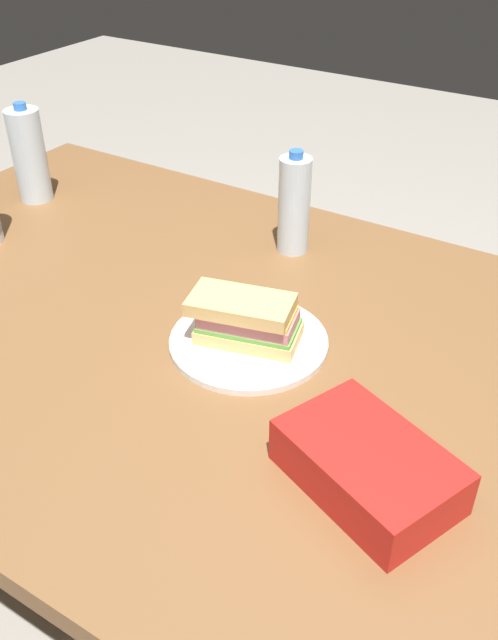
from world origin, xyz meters
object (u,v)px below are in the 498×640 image
at_px(dining_table, 234,372).
at_px(chip_bag, 368,466).
at_px(water_bottle_spare, 294,205).
at_px(sandwich, 247,319).
at_px(water_bottle_tall, 29,155).
at_px(paper_plate, 249,341).

height_order(dining_table, chip_bag, chip_bag).
bearing_deg(water_bottle_spare, chip_bag, 127.77).
height_order(dining_table, water_bottle_spare, water_bottle_spare).
xyz_separation_m(sandwich, chip_bag, (-0.30, 0.18, -0.02)).
bearing_deg(water_bottle_spare, water_bottle_tall, 9.29).
relative_size(paper_plate, water_bottle_tall, 1.18).
distance_m(paper_plate, sandwich, 0.05).
relative_size(paper_plate, sandwich, 1.37).
xyz_separation_m(water_bottle_tall, water_bottle_spare, (-0.64, -0.10, -0.01)).
bearing_deg(sandwich, dining_table, -3.33).
bearing_deg(dining_table, chip_bag, 151.17).
xyz_separation_m(paper_plate, water_bottle_spare, (0.10, -0.33, 0.10)).
bearing_deg(water_bottle_tall, water_bottle_spare, -170.71).
xyz_separation_m(dining_table, water_bottle_spare, (0.07, -0.33, 0.17)).
relative_size(sandwich, chip_bag, 0.86).
bearing_deg(water_bottle_tall, paper_plate, 163.11).
bearing_deg(chip_bag, sandwich, -8.71).
height_order(paper_plate, water_bottle_tall, water_bottle_tall).
height_order(dining_table, paper_plate, paper_plate).
xyz_separation_m(chip_bag, water_bottle_tall, (1.04, -0.41, 0.07)).
bearing_deg(paper_plate, chip_bag, 148.52).
xyz_separation_m(dining_table, water_bottle_tall, (0.71, -0.23, 0.18)).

